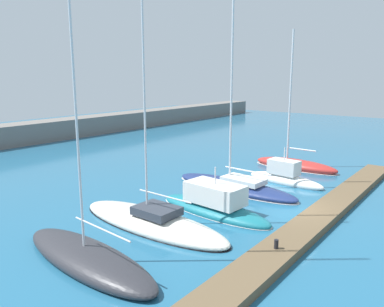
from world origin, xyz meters
name	(u,v)px	position (x,y,z in m)	size (l,w,h in m)	color
ground_plane	(293,213)	(0.00, 0.00, 0.00)	(120.00, 120.00, 0.00)	#236084
dock_pier	(321,216)	(0.00, -1.67, 0.22)	(29.61, 1.84, 0.44)	brown
breakwater_seawall	(1,136)	(0.00, 36.04, 1.26)	(108.00, 3.67, 2.52)	slate
sailboat_charcoal_nearest	(87,257)	(-11.68, 4.79, 0.32)	(3.26, 9.23, 19.20)	#2D2D33
sailboat_ivory_second	(152,222)	(-6.67, 5.58, 0.22)	(3.20, 10.59, 17.23)	silver
motorboat_teal_third	(214,205)	(-2.82, 3.99, 0.46)	(3.04, 8.33, 3.29)	#19707F
sailboat_navy_fourth	(235,185)	(2.10, 5.46, 0.33)	(3.43, 10.50, 16.12)	navy
motorboat_white_fifth	(285,177)	(6.07, 3.33, 0.45)	(2.22, 6.51, 3.17)	white
sailboat_red_sixth	(295,165)	(11.05, 4.53, 0.35)	(2.53, 7.90, 12.46)	#B72D28
dock_bollard	(276,244)	(-5.98, -1.67, 0.66)	(0.20, 0.20, 0.44)	black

